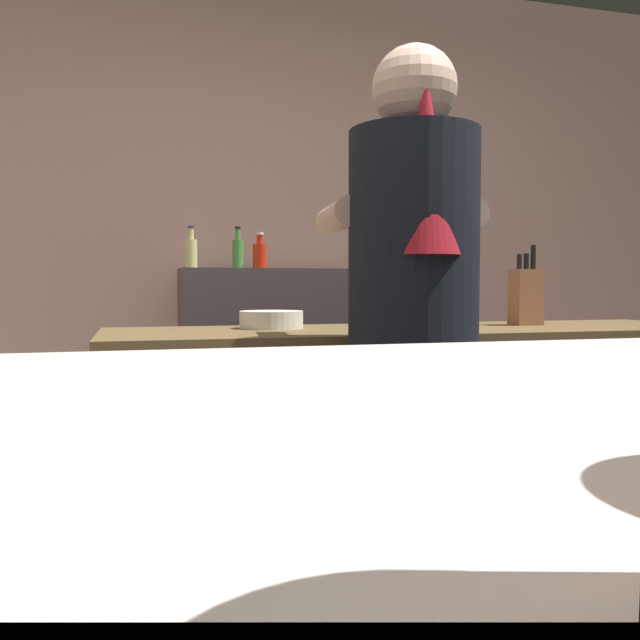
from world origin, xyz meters
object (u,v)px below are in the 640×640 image
at_px(bottle_hot_sauce, 191,252).
at_px(bartender, 413,322).
at_px(bottle_olive_oil, 238,253).
at_px(bottle_soy, 259,255).
at_px(knife_block, 526,296).
at_px(mixing_bowl, 271,320).
at_px(chefs_knife, 443,327).

bearing_deg(bottle_hot_sauce, bartender, -74.33).
bearing_deg(bartender, bottle_olive_oil, 13.93).
height_order(bottle_soy, bottle_hot_sauce, bottle_hot_sauce).
relative_size(knife_block, bottle_hot_sauce, 1.45).
height_order(knife_block, bottle_soy, bottle_soy).
xyz_separation_m(bartender, bottle_soy, (-0.12, 1.61, 0.24)).
relative_size(mixing_bowl, bottle_olive_oil, 1.04).
distance_m(bartender, bottle_soy, 1.64).
height_order(bottle_olive_oil, bottle_soy, bottle_olive_oil).
xyz_separation_m(bottle_soy, bottle_hot_sauce, (-0.33, -0.03, 0.01)).
relative_size(bartender, bottle_hot_sauce, 8.54).
bearing_deg(bottle_olive_oil, mixing_bowl, -92.57).
bearing_deg(knife_block, bartender, -142.18).
bearing_deg(mixing_bowl, bartender, -64.57).
relative_size(mixing_bowl, bottle_hot_sauce, 1.07).
bearing_deg(mixing_bowl, bottle_hot_sauce, 99.86).
xyz_separation_m(mixing_bowl, bottle_soy, (0.15, 1.05, 0.26)).
height_order(mixing_bowl, bottle_soy, bottle_soy).
xyz_separation_m(knife_block, mixing_bowl, (-0.92, 0.05, -0.08)).
xyz_separation_m(bartender, knife_block, (0.65, 0.51, 0.06)).
relative_size(chefs_knife, bottle_soy, 1.35).
xyz_separation_m(bottle_olive_oil, bottle_hot_sauce, (-0.23, -0.04, -0.00)).
height_order(knife_block, bottle_olive_oil, bottle_olive_oil).
height_order(bartender, chefs_knife, bartender).
bearing_deg(bottle_hot_sauce, bottle_soy, 4.60).
relative_size(knife_block, chefs_knife, 1.20).
bearing_deg(bottle_olive_oil, bottle_soy, -7.35).
xyz_separation_m(knife_block, bottle_olive_oil, (-0.87, 1.12, 0.20)).
height_order(bartender, bottle_hot_sauce, bartender).
xyz_separation_m(chefs_knife, bottle_hot_sauce, (-0.73, 1.18, 0.30)).
xyz_separation_m(mixing_bowl, bottle_olive_oil, (0.05, 1.07, 0.27)).
distance_m(knife_block, bottle_olive_oil, 1.43).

